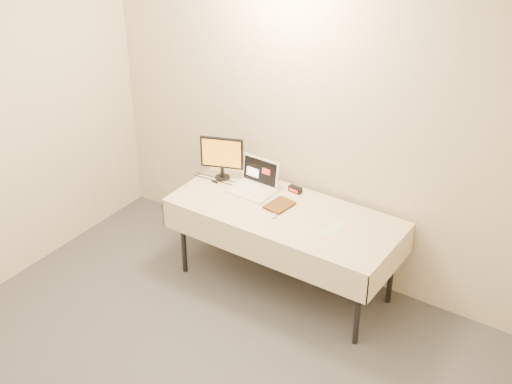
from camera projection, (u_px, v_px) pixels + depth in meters
The scene contains 9 objects.
back_wall at pixel (317, 121), 5.65m from camera, with size 4.00×0.10×2.70m, color beige.
table at pixel (285, 218), 5.66m from camera, with size 1.86×0.81×0.74m.
laptop at pixel (255, 183), 5.90m from camera, with size 0.37×0.29×0.25m.
monitor at pixel (222, 155), 5.99m from camera, with size 0.35×0.17×0.38m.
book at pixel (271, 190), 5.68m from camera, with size 0.17×0.02×0.23m, color brown.
alarm_clock at pixel (295, 189), 5.88m from camera, with size 0.12×0.06×0.05m.
clicker at pixel (274, 216), 5.55m from camera, with size 0.04×0.08×0.02m, color silver.
paper_form at pixel (333, 228), 5.42m from camera, with size 0.10×0.25×0.00m, color #C0E4B5.
usb_dongle at pixel (215, 182), 6.03m from camera, with size 0.06×0.02×0.01m, color black.
Camera 1 is at (2.48, -2.07, 3.68)m, focal length 50.00 mm.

